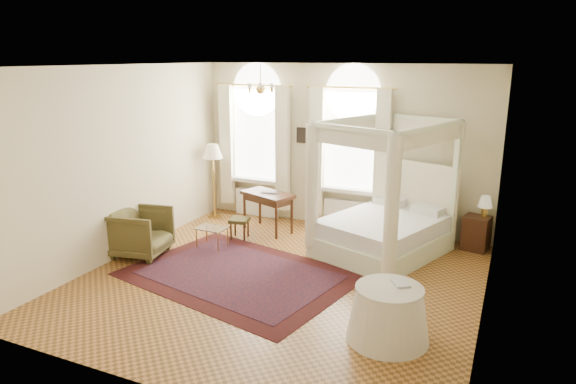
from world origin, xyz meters
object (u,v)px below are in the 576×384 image
object	(u,v)px
nightstand	(476,233)
armchair	(140,232)
side_table	(388,314)
coffee_table	(212,229)
floor_lamp	(213,155)
writing_desk	(268,198)
stool	(239,222)
canopy_bed	(382,224)

from	to	relation	value
nightstand	armchair	world-z (taller)	armchair
side_table	coffee_table	bearing A→B (deg)	153.68
floor_lamp	writing_desk	bearing A→B (deg)	-13.60
nightstand	writing_desk	world-z (taller)	writing_desk
writing_desk	floor_lamp	world-z (taller)	floor_lamp
nightstand	armchair	xyz separation A→B (m)	(-5.40, -2.72, 0.11)
stool	coffee_table	distance (m)	0.66
stool	armchair	distance (m)	1.88
stool	floor_lamp	world-z (taller)	floor_lamp
canopy_bed	floor_lamp	world-z (taller)	canopy_bed
stool	coffee_table	world-z (taller)	stool
nightstand	side_table	size ratio (longest dim) A/B	0.61
side_table	stool	bearing A→B (deg)	144.89
coffee_table	side_table	bearing A→B (deg)	-26.32
nightstand	coffee_table	bearing A→B (deg)	-157.34
side_table	nightstand	bearing A→B (deg)	78.84
armchair	side_table	xyz separation A→B (m)	(4.67, -0.99, -0.08)
canopy_bed	writing_desk	bearing A→B (deg)	174.13
canopy_bed	nightstand	world-z (taller)	canopy_bed
floor_lamp	side_table	bearing A→B (deg)	-36.33
armchair	writing_desk	bearing A→B (deg)	-45.89
nightstand	armchair	size ratio (longest dim) A/B	0.68
floor_lamp	nightstand	bearing A→B (deg)	2.94
canopy_bed	side_table	xyz separation A→B (m)	(0.79, -2.83, -0.20)
nightstand	armchair	bearing A→B (deg)	-153.28
floor_lamp	side_table	distance (m)	5.89
writing_desk	side_table	distance (m)	4.44
stool	floor_lamp	distance (m)	1.85
armchair	floor_lamp	distance (m)	2.62
side_table	floor_lamp	bearing A→B (deg)	143.67
writing_desk	floor_lamp	size ratio (longest dim) A/B	0.73
writing_desk	armchair	world-z (taller)	armchair
canopy_bed	nightstand	distance (m)	1.78
armchair	floor_lamp	size ratio (longest dim) A/B	0.57
nightstand	side_table	distance (m)	3.78
canopy_bed	stool	xyz separation A→B (m)	(-2.70, -0.37, -0.20)
coffee_table	stool	bearing A→B (deg)	68.61
canopy_bed	floor_lamp	xyz separation A→B (m)	(-3.87, 0.60, 0.84)
writing_desk	stool	bearing A→B (deg)	-116.19
coffee_table	floor_lamp	xyz separation A→B (m)	(-0.93, 1.59, 1.04)
nightstand	coffee_table	distance (m)	4.84
canopy_bed	floor_lamp	distance (m)	4.01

